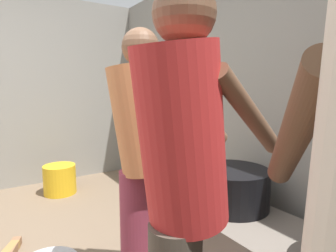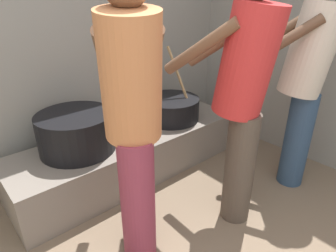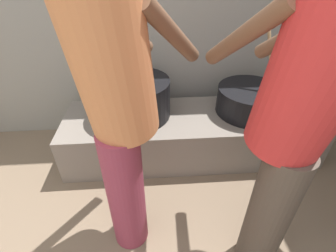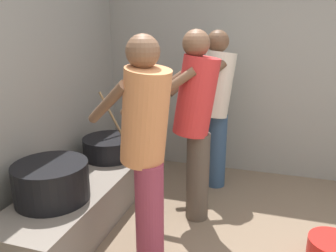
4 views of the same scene
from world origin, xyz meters
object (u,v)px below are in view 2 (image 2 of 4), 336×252
(cooking_pot_main, at_px, (171,108))
(cook_in_orange_shirt, at_px, (133,111))
(cooking_pot_secondary, at_px, (76,132))
(cook_in_cream_shirt, at_px, (306,74))
(cook_in_red_shirt, at_px, (244,90))

(cooking_pot_main, relative_size, cook_in_orange_shirt, 0.41)
(cooking_pot_secondary, xyz_separation_m, cook_in_cream_shirt, (1.35, -1.02, 0.41))
(cooking_pot_secondary, bearing_deg, cook_in_cream_shirt, -36.88)
(cook_in_cream_shirt, bearing_deg, cooking_pot_main, 113.43)
(cooking_pot_secondary, relative_size, cook_in_orange_shirt, 0.35)
(cook_in_red_shirt, bearing_deg, cook_in_cream_shirt, -5.16)
(cooking_pot_main, distance_m, cook_in_orange_shirt, 1.27)
(cooking_pot_secondary, distance_m, cook_in_orange_shirt, 0.87)
(cook_in_orange_shirt, distance_m, cook_in_cream_shirt, 1.38)
(cook_in_orange_shirt, bearing_deg, cooking_pot_secondary, 89.90)
(cooking_pot_main, height_order, cooking_pot_secondary, cooking_pot_main)
(cook_in_cream_shirt, bearing_deg, cooking_pot_secondary, 143.12)
(cooking_pot_secondary, bearing_deg, cooking_pot_main, -1.32)
(cooking_pot_main, xyz_separation_m, cook_in_cream_shirt, (0.43, -0.99, 0.45))
(cooking_pot_secondary, distance_m, cook_in_cream_shirt, 1.74)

